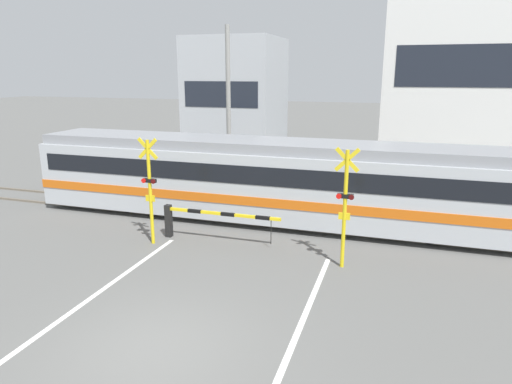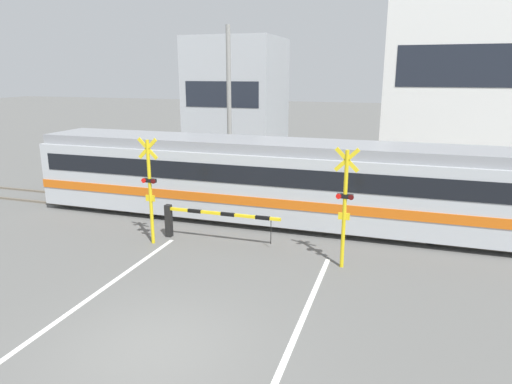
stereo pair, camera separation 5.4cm
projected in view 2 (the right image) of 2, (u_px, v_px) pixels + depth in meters
The scene contains 14 objects.
ground_plane at pixel (154, 349), 9.16m from camera, with size 160.00×160.00×0.00m, color #60605E.
rail_track_near at pixel (266, 226), 16.41m from camera, with size 50.00×0.10×0.08m.
rail_track_far at pixel (277, 214), 17.73m from camera, with size 50.00×0.10×0.08m.
road_stripe_left at pixel (74, 309), 10.68m from camera, with size 0.14×9.63×0.01m.
road_stripe_right at pixel (289, 350), 9.13m from camera, with size 0.14×9.63×0.01m.
commuter_train at pixel (269, 178), 16.71m from camera, with size 18.20×2.68×3.02m.
crossing_barrier_near at pixel (197, 217), 14.95m from camera, with size 3.99×0.20×1.11m.
crossing_barrier_far at pixel (333, 186), 19.11m from camera, with size 3.99×0.20×1.11m.
crossing_signal_left at pixel (150, 186), 14.37m from camera, with size 0.68×0.15×3.45m.
crossing_signal_right at pixel (345, 203), 12.55m from camera, with size 0.68×0.15×3.45m.
pedestrian at pixel (323, 162), 22.77m from camera, with size 0.38×0.24×1.80m.
building_left_of_street at pixel (237, 98), 29.41m from camera, with size 5.50×5.44×7.51m.
building_right_of_street at pixel (459, 76), 25.15m from camera, with size 7.83×5.44×10.35m.
utility_pole_streetside at pixel (229, 106), 22.31m from camera, with size 0.22×0.22×7.56m.
Camera 2 is at (4.44, -7.03, 5.38)m, focal length 32.00 mm.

